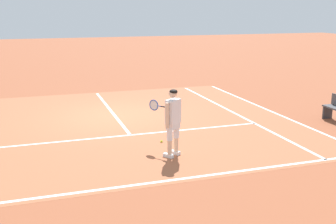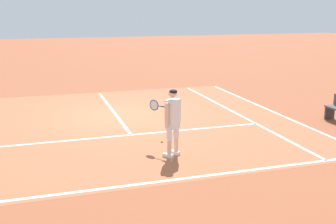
# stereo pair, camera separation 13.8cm
# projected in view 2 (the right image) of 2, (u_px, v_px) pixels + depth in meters

# --- Properties ---
(ground_plane) EXTENTS (80.00, 80.00, 0.00)m
(ground_plane) POSITION_uv_depth(u_px,v_px,m) (116.00, 115.00, 14.40)
(ground_plane) COLOR #9E5133
(court_inner_surface) EXTENTS (10.98, 10.28, 0.00)m
(court_inner_surface) POSITION_uv_depth(u_px,v_px,m) (121.00, 122.00, 13.47)
(court_inner_surface) COLOR #B2603D
(court_inner_surface) RESTS_ON ground
(line_baseline) EXTENTS (10.98, 0.10, 0.01)m
(line_baseline) POSITION_uv_depth(u_px,v_px,m) (166.00, 181.00, 8.89)
(line_baseline) COLOR white
(line_baseline) RESTS_ON ground
(line_service) EXTENTS (8.23, 0.10, 0.01)m
(line_service) POSITION_uv_depth(u_px,v_px,m) (131.00, 135.00, 12.12)
(line_service) COLOR white
(line_service) RESTS_ON ground
(line_centre_service) EXTENTS (0.10, 6.40, 0.01)m
(line_centre_service) POSITION_uv_depth(u_px,v_px,m) (112.00, 110.00, 15.08)
(line_centre_service) COLOR white
(line_centre_service) RESTS_ON ground
(line_singles_right) EXTENTS (0.10, 9.88, 0.01)m
(line_singles_right) POSITION_uv_depth(u_px,v_px,m) (236.00, 113.00, 14.65)
(line_singles_right) COLOR white
(line_singles_right) RESTS_ON ground
(line_doubles_right) EXTENTS (0.10, 9.88, 0.01)m
(line_doubles_right) POSITION_uv_depth(u_px,v_px,m) (270.00, 110.00, 15.05)
(line_doubles_right) COLOR white
(line_doubles_right) RESTS_ON ground
(tennis_player) EXTENTS (0.61, 1.21, 1.71)m
(tennis_player) POSITION_uv_depth(u_px,v_px,m) (172.00, 118.00, 10.17)
(tennis_player) COLOR white
(tennis_player) RESTS_ON ground
(tennis_ball_near_feet) EXTENTS (0.07, 0.07, 0.07)m
(tennis_ball_near_feet) POSITION_uv_depth(u_px,v_px,m) (162.00, 141.00, 11.44)
(tennis_ball_near_feet) COLOR #CCE02D
(tennis_ball_near_feet) RESTS_ON ground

